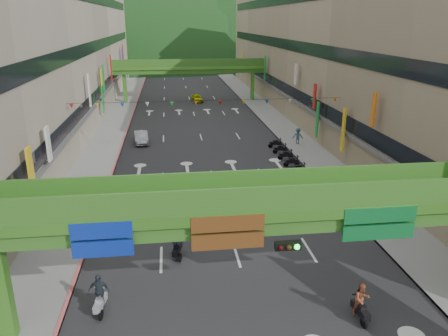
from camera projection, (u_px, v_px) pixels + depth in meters
road_slab at (196, 120)px, 61.95m from camera, size 18.00×140.00×0.02m
sidewalk_left at (117, 121)px, 60.62m from camera, size 4.00×140.00×0.15m
sidewalk_right at (271, 117)px, 63.24m from camera, size 4.00×140.00×0.15m
curb_left at (131, 121)px, 60.84m from camera, size 0.20×140.00×0.18m
curb_right at (259, 117)px, 63.01m from camera, size 0.20×140.00×0.18m
building_row_left at (49, 52)px, 56.66m from camera, size 12.80×95.00×19.00m
building_row_right at (329, 50)px, 61.17m from camera, size 12.80×95.00×19.00m
overpass_near at (283, 224)px, 18.48m from camera, size 28.00×12.27×7.10m
overpass_far at (189, 70)px, 74.31m from camera, size 28.00×2.20×7.10m
hill_left at (137, 58)px, 163.51m from camera, size 168.00×140.00×112.00m
hill_right at (234, 53)px, 187.07m from camera, size 208.00×176.00×128.00m
bunting_string at (208, 103)px, 41.25m from camera, size 26.00×0.36×0.47m
scooter_rider_near at (177, 241)px, 25.65m from camera, size 0.79×1.58×2.22m
scooter_rider_mid at (361, 302)px, 20.23m from camera, size 0.83×1.60×1.96m
scooter_rider_left at (99, 294)px, 20.73m from camera, size 1.07×1.60×2.09m
scooter_rider_far at (191, 191)px, 33.07m from camera, size 0.94×1.60×2.16m
parked_scooter_row at (286, 155)px, 43.93m from camera, size 1.60×9.35×1.08m
car_silver at (141, 137)px, 49.93m from camera, size 1.91×4.33×1.38m
car_yellow at (197, 98)px, 75.25m from camera, size 2.12×4.07×1.32m
pedestrian_red at (355, 191)px, 33.49m from camera, size 1.00×0.84×1.86m
pedestrian_dark at (391, 226)px, 28.26m from camera, size 0.94×0.52×1.52m
pedestrian_blue at (298, 137)px, 49.08m from camera, size 0.97×0.78×1.80m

